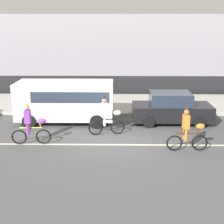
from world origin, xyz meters
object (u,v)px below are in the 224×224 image
at_px(parked_car_black, 171,109).
at_px(parade_cyclist_purple, 31,126).
at_px(parade_cyclist_zebra, 107,117).
at_px(parade_cyclist_orange, 188,131).
at_px(parked_van_white, 67,99).

bearing_deg(parked_car_black, parade_cyclist_purple, -154.35).
xyz_separation_m(parade_cyclist_purple, parade_cyclist_zebra, (3.23, 1.28, 0.00)).
xyz_separation_m(parade_cyclist_purple, parade_cyclist_orange, (6.62, -0.62, 0.00)).
xyz_separation_m(parade_cyclist_orange, parked_van_white, (-5.55, 3.79, 0.44)).
relative_size(parked_van_white, parked_car_black, 1.22).
relative_size(parade_cyclist_zebra, parade_cyclist_orange, 1.00).
height_order(parade_cyclist_purple, parked_car_black, parade_cyclist_purple).
bearing_deg(parade_cyclist_orange, parked_car_black, 90.86).
bearing_deg(parked_car_black, parade_cyclist_orange, -89.14).
xyz_separation_m(parade_cyclist_zebra, parked_van_white, (-2.16, 1.89, 0.44)).
xyz_separation_m(parade_cyclist_purple, parked_car_black, (6.57, 3.15, -0.06)).
height_order(parade_cyclist_zebra, parked_car_black, parade_cyclist_zebra).
bearing_deg(parade_cyclist_purple, parked_car_black, 25.65).
bearing_deg(parked_van_white, parked_car_black, -0.18).
distance_m(parade_cyclist_orange, parked_car_black, 3.77).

